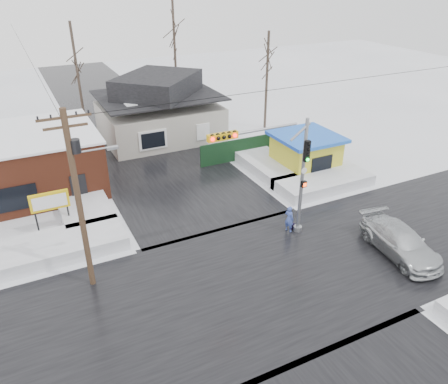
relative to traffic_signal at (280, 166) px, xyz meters
name	(u,v)px	position (x,y,z in m)	size (l,w,h in m)	color
ground	(266,278)	(-2.43, -2.97, -4.54)	(120.00, 120.00, 0.00)	white
road_ns	(266,278)	(-2.43, -2.97, -4.53)	(10.00, 120.00, 0.02)	black
road_ew	(266,278)	(-2.43, -2.97, -4.53)	(120.00, 10.00, 0.02)	black
snowbank_nw	(61,246)	(-11.43, 4.03, -4.14)	(7.00, 3.00, 0.80)	white
snowbank_ne	(323,182)	(6.57, 4.03, -4.14)	(7.00, 3.00, 0.80)	white
snowbank_nside_w	(81,200)	(-9.43, 9.03, -4.14)	(3.00, 8.00, 0.80)	white
snowbank_nside_e	(263,162)	(4.57, 9.03, -4.14)	(3.00, 8.00, 0.80)	white
traffic_signal	(280,166)	(0.00, 0.00, 0.00)	(6.05, 0.68, 7.00)	gray
utility_pole	(79,193)	(-10.36, 0.53, 0.57)	(3.15, 0.44, 9.00)	#382619
brick_building	(6,165)	(-13.43, 13.03, -2.46)	(12.20, 8.20, 4.12)	brown
marquee_sign	(50,202)	(-11.43, 6.53, -2.62)	(2.20, 0.21, 2.55)	black
house	(159,109)	(-0.43, 19.03, -1.92)	(10.40, 8.40, 5.76)	#B3ADA2
kiosk	(305,153)	(7.07, 7.03, -3.08)	(4.60, 4.60, 2.88)	gold
fence	(245,148)	(4.07, 11.03, -3.64)	(8.00, 0.12, 1.80)	black
tree_far_left	(73,46)	(-6.43, 23.03, 3.41)	(3.00, 3.00, 10.00)	#332821
tree_far_mid	(173,18)	(3.57, 25.03, 5.00)	(3.00, 3.00, 12.00)	#332821
tree_far_right	(268,52)	(9.57, 17.03, 2.62)	(3.00, 3.00, 9.00)	#332821
pedestrian	(289,219)	(1.05, 0.24, -3.71)	(0.61, 0.40, 1.66)	#3F56B0
car	(400,242)	(5.17, -4.39, -3.77)	(2.15, 5.30, 1.54)	#B7BCBF
shopping_bag	(292,227)	(1.38, 0.31, -4.36)	(0.28, 0.12, 0.35)	black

